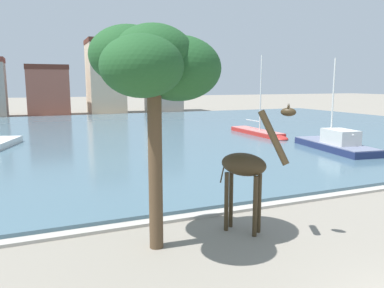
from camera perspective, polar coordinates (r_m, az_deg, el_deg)
The scene contains 10 objects.
harbor_water at distance 38.86m, azimuth -10.78°, elevation 1.49°, with size 83.54×48.82×0.27m, color #476675.
quay_edge_coping at distance 16.10m, azimuth 8.10°, elevation -9.65°, with size 83.54×0.50×0.12m, color #ADA89E.
giraffe_statue at distance 13.16m, azimuth 8.39°, elevation -3.53°, with size 1.93×2.31×4.62m.
sailboat_navy at distance 30.77m, azimuth 20.35°, elevation -0.04°, with size 3.38×8.87×7.12m.
sailboat_red at distance 37.15m, azimuth 10.39°, elevation 1.54°, with size 1.70×8.45×7.90m.
sailboat_white at distance 33.91m, azimuth -27.08°, elevation -0.01°, with size 3.71×6.77×6.31m.
shade_tree at distance 11.61m, azimuth -5.87°, elevation 12.03°, with size 4.00×4.19×7.04m.
townhouse_wide_warehouse at distance 67.39m, azimuth -21.08°, elevation 7.66°, with size 6.69×6.07×8.25m.
townhouse_corner_house at distance 68.90m, azimuth -13.03°, elevation 9.94°, with size 6.17×6.97×12.78m.
townhouse_end_terrace at distance 71.48m, azimuth -4.41°, elevation 9.69°, with size 5.71×7.17×11.73m.
Camera 1 is at (-7.87, -4.54, 5.24)m, focal length 35.08 mm.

